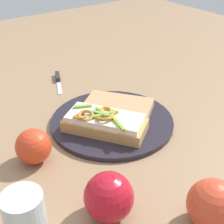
{
  "coord_description": "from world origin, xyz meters",
  "views": [
    {
      "loc": [
        -0.38,
        -0.51,
        0.42
      ],
      "look_at": [
        0.0,
        0.0,
        0.03
      ],
      "focal_mm": 52.11,
      "sensor_mm": 36.0,
      "label": 1
    }
  ],
  "objects": [
    {
      "name": "plate",
      "position": [
        0.0,
        0.0,
        0.01
      ],
      "size": [
        0.28,
        0.28,
        0.01
      ],
      "primitive_type": "cylinder",
      "color": "black",
      "rests_on": "ground_plane"
    },
    {
      "name": "apple_1",
      "position": [
        -0.05,
        -0.32,
        0.04
      ],
      "size": [
        0.08,
        0.08,
        0.08
      ],
      "primitive_type": "sphere",
      "rotation": [
        0.0,
        0.0,
        4.73
      ],
      "color": "#CB4026",
      "rests_on": "ground_plane"
    },
    {
      "name": "apple_2",
      "position": [
        -0.2,
        -0.02,
        0.04
      ],
      "size": [
        0.08,
        0.08,
        0.07
      ],
      "primitive_type": "sphere",
      "rotation": [
        0.0,
        0.0,
        1.66
      ],
      "color": "red",
      "rests_on": "ground_plane"
    },
    {
      "name": "knife",
      "position": [
        0.01,
        0.27,
        0.01
      ],
      "size": [
        0.06,
        0.12,
        0.01
      ],
      "rotation": [
        0.0,
        0.0,
        4.29
      ],
      "color": "silver",
      "rests_on": "ground_plane"
    },
    {
      "name": "sandwich",
      "position": [
        -0.04,
        -0.03,
        0.03
      ],
      "size": [
        0.17,
        0.19,
        0.05
      ],
      "rotation": [
        0.0,
        0.0,
        2.17
      ],
      "color": "tan",
      "rests_on": "plate"
    },
    {
      "name": "apple_0",
      "position": [
        -0.16,
        -0.22,
        0.04
      ],
      "size": [
        0.09,
        0.09,
        0.08
      ],
      "primitive_type": "sphere",
      "rotation": [
        0.0,
        0.0,
        3.21
      ],
      "color": "#AF1321",
      "rests_on": "ground_plane"
    },
    {
      "name": "ground_plane",
      "position": [
        0.0,
        0.0,
        0.0
      ],
      "size": [
        2.0,
        2.0,
        0.0
      ],
      "primitive_type": "plane",
      "color": "#906F50",
      "rests_on": "ground"
    },
    {
      "name": "bread_slice_side",
      "position": [
        0.04,
        0.03,
        0.02
      ],
      "size": [
        0.17,
        0.18,
        0.02
      ],
      "primitive_type": "cube",
      "rotation": [
        0.0,
        0.0,
        2.22
      ],
      "color": "tan",
      "rests_on": "plate"
    },
    {
      "name": "drinking_glass",
      "position": [
        -0.29,
        -0.18,
        0.05
      ],
      "size": [
        0.06,
        0.06,
        0.09
      ],
      "primitive_type": "cylinder",
      "color": "silver",
      "rests_on": "ground_plane"
    }
  ]
}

